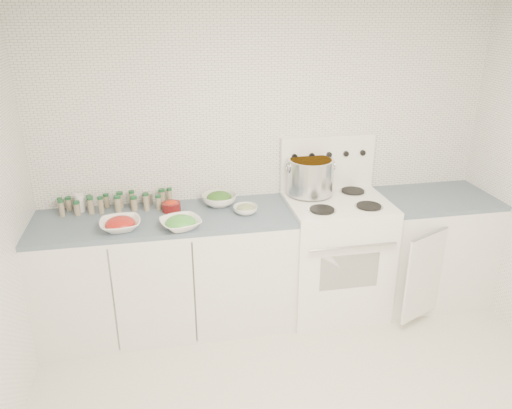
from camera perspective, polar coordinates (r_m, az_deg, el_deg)
name	(u,v)px	position (r m, az deg, el deg)	size (l,w,h in m)	color
room_walls	(334,176)	(2.42, 8.93, 3.28)	(3.54, 3.04, 2.52)	white
counter_left	(168,272)	(3.83, -10.05, -7.60)	(1.85, 0.62, 0.90)	white
stove	(334,251)	(4.01, 8.92, -5.31)	(0.76, 0.70, 1.36)	white
counter_right	(429,248)	(4.37, 19.14, -4.67)	(0.89, 0.80, 0.90)	white
stock_pot	(310,175)	(3.87, 6.23, 3.38)	(0.38, 0.35, 0.27)	silver
bowl_tomato	(120,224)	(3.49, -15.26, -2.16)	(0.30, 0.30, 0.09)	white
bowl_snowpea	(181,223)	(3.42, -8.61, -2.10)	(0.34, 0.34, 0.09)	white
bowl_broccoli	(219,199)	(3.78, -4.21, 0.66)	(0.32, 0.32, 0.11)	white
bowl_zucchini	(246,209)	(3.62, -1.19, -0.52)	(0.18, 0.18, 0.07)	white
bowl_pepper	(171,206)	(3.71, -9.65, -0.17)	(0.14, 0.14, 0.08)	#611011
salt_canister	(80,203)	(3.87, -19.45, 0.17)	(0.06, 0.06, 0.13)	white
tin_can	(148,199)	(3.86, -12.26, 0.63)	(0.07, 0.07, 0.09)	#AEA193
spice_cluster	(116,202)	(3.81, -15.70, 0.25)	(0.83, 0.15, 0.14)	gray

